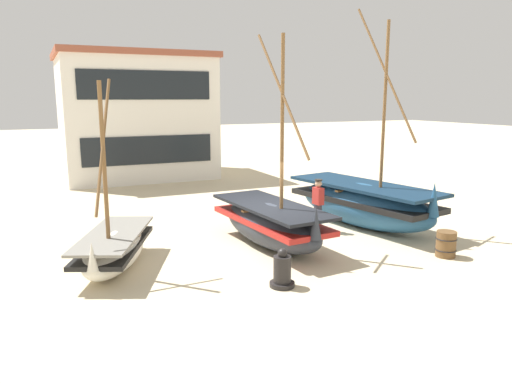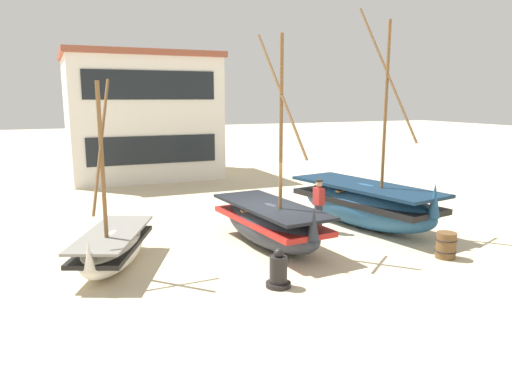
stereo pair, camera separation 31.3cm
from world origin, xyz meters
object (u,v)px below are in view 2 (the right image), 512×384
Objects in this scene: wooden_barrel at (446,245)px; fishing_boat_centre_large at (365,203)px; fishing_boat_far_right at (113,247)px; fisherman_by_hull at (318,206)px; capstan_winch at (278,272)px; harbor_building_main at (141,116)px; fishing_boat_near_left at (270,223)px.

fishing_boat_centre_large is at bearing 91.17° from wooden_barrel.
fishing_boat_far_right is 2.77× the size of fisherman_by_hull.
fisherman_by_hull is at bearing 116.16° from wooden_barrel.
fishing_boat_far_right is (-8.16, -0.68, -0.27)m from fishing_boat_centre_large.
fishing_boat_far_right is at bearing -172.93° from fisherman_by_hull.
capstan_winch is at bearing -179.85° from wooden_barrel.
wooden_barrel is (0.07, -3.51, -0.44)m from fishing_boat_centre_large.
fishing_boat_far_right is 6.51m from fisherman_by_hull.
fishing_boat_far_right is 8.70m from wooden_barrel.
wooden_barrel is at bearing -63.84° from fisherman_by_hull.
fisherman_by_hull is at bearing 7.07° from fishing_boat_far_right.
capstan_winch is at bearing -144.32° from fishing_boat_centre_large.
harbor_building_main is (-3.00, 13.69, 2.43)m from fisherman_by_hull.
fishing_boat_far_right reaches higher than fisherman_by_hull.
fishing_boat_near_left is 3.53× the size of fisherman_by_hull.
fishing_boat_near_left is at bearing -159.08° from fisherman_by_hull.
fishing_boat_near_left is 8.49× the size of wooden_barrel.
fishing_boat_far_right is (-4.39, -0.01, -0.16)m from fishing_boat_near_left.
harbor_building_main is (-4.71, 13.80, 2.47)m from fishing_boat_centre_large.
fishing_boat_centre_large reaches higher than fishing_boat_far_right.
fishing_boat_far_right reaches higher than wooden_barrel.
harbor_building_main reaches higher than capstan_winch.
wooden_barrel is (4.98, 0.01, -0.00)m from capstan_winch.
harbor_building_main is at bearing 102.37° from fisherman_by_hull.
capstan_winch is at bearing -90.65° from harbor_building_main.
fishing_boat_centre_large is 1.50× the size of fishing_boat_far_right.
harbor_building_main is at bearing 105.44° from wooden_barrel.
harbor_building_main is (0.20, 17.33, 2.91)m from capstan_winch.
fishing_boat_near_left is 4.39m from fishing_boat_far_right.
capstan_winch is (-4.91, -3.52, -0.43)m from fishing_boat_centre_large.
fishing_boat_far_right is 5.22× the size of capstan_winch.
fisherman_by_hull is 0.22× the size of harbor_building_main.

